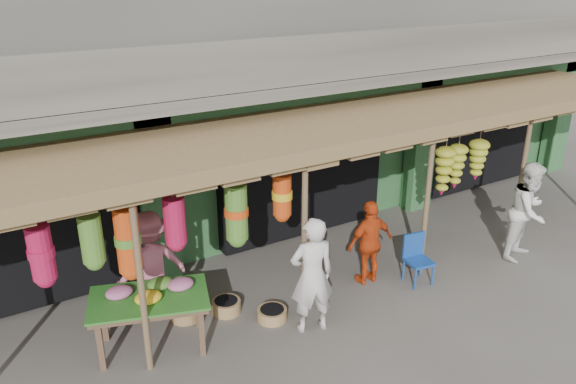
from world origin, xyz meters
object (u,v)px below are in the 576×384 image
person_right (529,211)px  person_vendor (370,242)px  person_front (312,275)px  flower_table (150,299)px  person_shopper (151,265)px  blue_chair (417,256)px

person_right → person_vendor: (-3.07, 0.80, -0.17)m
person_right → person_vendor: size_ratio=1.23×
person_front → flower_table: bearing=-7.9°
flower_table → person_right: size_ratio=0.99×
flower_table → person_right: (6.85, -1.01, 0.14)m
person_front → person_vendor: size_ratio=1.21×
person_shopper → person_vendor: bearing=160.2°
person_shopper → flower_table: bearing=66.3°
flower_table → person_right: bearing=9.6°
person_front → person_shopper: person_front is taller
person_front → person_right: size_ratio=0.98×
blue_chair → person_right: 2.43m
person_vendor → person_front: bearing=22.7°
flower_table → person_vendor: person_vendor is taller
blue_chair → person_right: bearing=-0.7°
flower_table → person_front: bearing=-2.9°
blue_chair → person_shopper: size_ratio=0.50×
person_front → person_shopper: (-1.89, 1.61, -0.04)m
flower_table → person_front: person_front is taller
person_shopper → person_right: bearing=160.6°
flower_table → person_shopper: person_shopper is taller
flower_table → person_shopper: (0.28, 0.78, 0.08)m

